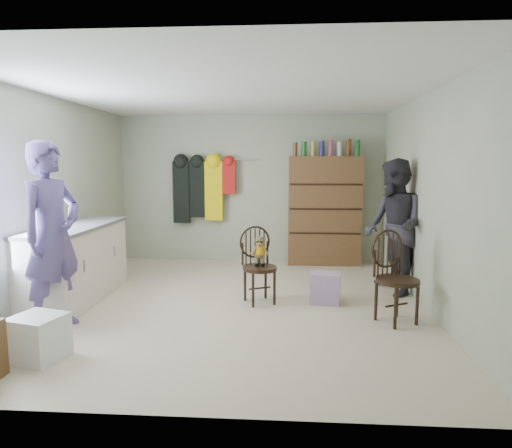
# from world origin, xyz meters

# --- Properties ---
(ground_plane) EXTENTS (5.00, 5.00, 0.00)m
(ground_plane) POSITION_xyz_m (0.00, 0.00, 0.00)
(ground_plane) COLOR beige
(ground_plane) RESTS_ON ground
(room_walls) EXTENTS (5.00, 5.00, 5.00)m
(room_walls) POSITION_xyz_m (0.00, 0.53, 1.58)
(room_walls) COLOR #ABB094
(room_walls) RESTS_ON ground
(counter) EXTENTS (0.64, 1.86, 0.94)m
(counter) POSITION_xyz_m (-1.95, 0.00, 0.47)
(counter) COLOR silver
(counter) RESTS_ON ground
(plastic_tub) EXTENTS (0.49, 0.48, 0.39)m
(plastic_tub) POSITION_xyz_m (-1.51, -1.68, 0.19)
(plastic_tub) COLOR white
(plastic_tub) RESTS_ON ground
(chair_front) EXTENTS (0.55, 0.55, 0.93)m
(chair_front) POSITION_xyz_m (0.29, 0.10, 0.53)
(chair_front) COLOR #352012
(chair_front) RESTS_ON ground
(chair_far) EXTENTS (0.59, 0.59, 0.99)m
(chair_far) POSITION_xyz_m (1.77, -0.49, 0.53)
(chair_far) COLOR #352012
(chair_far) RESTS_ON ground
(striped_bag) EXTENTS (0.39, 0.32, 0.37)m
(striped_bag) POSITION_xyz_m (1.10, 0.10, 0.19)
(striped_bag) COLOR pink
(striped_bag) RESTS_ON ground
(person_left) EXTENTS (0.66, 0.81, 1.92)m
(person_left) POSITION_xyz_m (-1.75, -0.91, 0.96)
(person_left) COLOR #5E4F91
(person_left) RESTS_ON ground
(person_right) EXTENTS (0.80, 0.95, 1.76)m
(person_right) POSITION_xyz_m (2.00, 0.58, 0.88)
(person_right) COLOR #2D2B33
(person_right) RESTS_ON ground
(dresser) EXTENTS (1.20, 0.39, 2.07)m
(dresser) POSITION_xyz_m (1.25, 2.30, 0.92)
(dresser) COLOR brown
(dresser) RESTS_ON ground
(coat_rack) EXTENTS (1.42, 0.12, 1.09)m
(coat_rack) POSITION_xyz_m (-0.83, 2.38, 1.25)
(coat_rack) COLOR #99999E
(coat_rack) RESTS_ON ground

